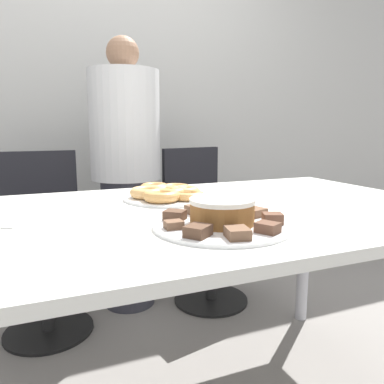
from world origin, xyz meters
name	(u,v)px	position (x,y,z in m)	size (l,w,h in m)	color
wall_back	(100,88)	(0.00, 1.61, 1.30)	(8.00, 0.05, 2.60)	beige
table	(186,234)	(0.00, 0.00, 0.69)	(1.82, 1.01, 0.77)	silver
person_standing	(126,172)	(0.03, 0.99, 0.79)	(0.39, 0.39, 1.51)	#383842
office_chair_left	(43,246)	(-0.43, 0.89, 0.44)	(0.45, 0.45, 0.91)	black
office_chair_right	(205,228)	(0.47, 0.89, 0.44)	(0.53, 0.53, 0.91)	black
plate_cake	(222,226)	(0.01, -0.23, 0.77)	(0.36, 0.36, 0.01)	white
plate_donuts	(171,197)	(0.02, 0.20, 0.77)	(0.35, 0.35, 0.01)	white
frosted_cake	(222,211)	(0.01, -0.23, 0.81)	(0.17, 0.17, 0.07)	brown
lamington_0	(268,228)	(0.07, -0.35, 0.79)	(0.06, 0.07, 0.02)	brown
lamington_1	(273,218)	(0.13, -0.28, 0.79)	(0.06, 0.06, 0.03)	brown
lamington_2	(255,212)	(0.14, -0.19, 0.79)	(0.07, 0.06, 0.02)	brown
lamington_3	(226,209)	(0.08, -0.12, 0.79)	(0.06, 0.06, 0.02)	brown
lamington_4	(196,210)	(-0.01, -0.10, 0.79)	(0.05, 0.06, 0.03)	brown
lamington_5	(175,215)	(-0.09, -0.14, 0.79)	(0.07, 0.07, 0.03)	#513828
lamington_6	(174,225)	(-0.12, -0.23, 0.79)	(0.05, 0.04, 0.02)	brown
lamington_7	(198,231)	(-0.10, -0.31, 0.79)	(0.08, 0.08, 0.03)	#513828
lamington_8	(237,233)	(-0.02, -0.36, 0.79)	(0.06, 0.07, 0.02)	brown
donut_0	(171,192)	(0.02, 0.20, 0.80)	(0.12, 0.12, 0.03)	#E5AD66
donut_1	(185,191)	(0.07, 0.20, 0.80)	(0.11, 0.11, 0.03)	#E5AD66
donut_2	(175,189)	(0.06, 0.26, 0.80)	(0.12, 0.12, 0.03)	#D18E4C
donut_3	(154,188)	(-0.02, 0.29, 0.80)	(0.11, 0.11, 0.04)	#C68447
donut_4	(148,192)	(-0.07, 0.21, 0.80)	(0.13, 0.13, 0.04)	#E5AD66
donut_5	(162,196)	(-0.04, 0.12, 0.80)	(0.13, 0.13, 0.04)	tan
donut_6	(188,195)	(0.05, 0.12, 0.79)	(0.12, 0.12, 0.03)	tan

